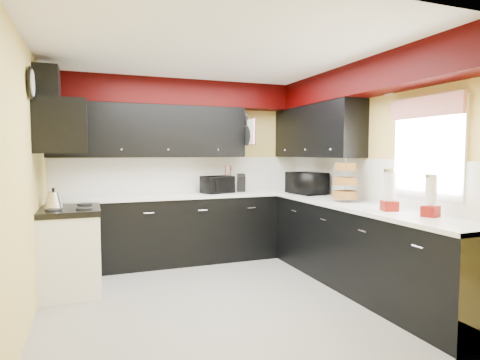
# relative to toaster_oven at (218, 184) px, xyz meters

# --- Properties ---
(ground) EXTENTS (3.60, 3.60, 0.00)m
(ground) POSITION_rel_toaster_oven_xyz_m (-0.41, -1.50, -1.06)
(ground) COLOR gray
(ground) RESTS_ON ground
(wall_back) EXTENTS (3.60, 0.06, 2.50)m
(wall_back) POSITION_rel_toaster_oven_xyz_m (-0.41, 0.30, 0.19)
(wall_back) COLOR #E0C666
(wall_back) RESTS_ON ground
(wall_right) EXTENTS (0.06, 3.60, 2.50)m
(wall_right) POSITION_rel_toaster_oven_xyz_m (1.39, -1.50, 0.19)
(wall_right) COLOR #E0C666
(wall_right) RESTS_ON ground
(wall_left) EXTENTS (0.06, 3.60, 2.50)m
(wall_left) POSITION_rel_toaster_oven_xyz_m (-2.21, -1.50, 0.19)
(wall_left) COLOR #E0C666
(wall_left) RESTS_ON ground
(ceiling) EXTENTS (3.60, 3.60, 0.06)m
(ceiling) POSITION_rel_toaster_oven_xyz_m (-0.41, -1.50, 1.44)
(ceiling) COLOR white
(ceiling) RESTS_ON wall_back
(cab_back) EXTENTS (3.60, 0.60, 0.90)m
(cab_back) POSITION_rel_toaster_oven_xyz_m (-0.41, -0.00, -0.61)
(cab_back) COLOR black
(cab_back) RESTS_ON ground
(cab_right) EXTENTS (0.60, 3.00, 0.90)m
(cab_right) POSITION_rel_toaster_oven_xyz_m (1.09, -1.80, -0.61)
(cab_right) COLOR black
(cab_right) RESTS_ON ground
(counter_back) EXTENTS (3.62, 0.64, 0.04)m
(counter_back) POSITION_rel_toaster_oven_xyz_m (-0.41, -0.00, -0.14)
(counter_back) COLOR white
(counter_back) RESTS_ON cab_back
(counter_right) EXTENTS (0.64, 3.02, 0.04)m
(counter_right) POSITION_rel_toaster_oven_xyz_m (1.09, -1.80, -0.14)
(counter_right) COLOR white
(counter_right) RESTS_ON cab_right
(splash_back) EXTENTS (3.60, 0.02, 0.50)m
(splash_back) POSITION_rel_toaster_oven_xyz_m (-0.41, 0.29, 0.13)
(splash_back) COLOR white
(splash_back) RESTS_ON counter_back
(splash_right) EXTENTS (0.02, 3.60, 0.50)m
(splash_right) POSITION_rel_toaster_oven_xyz_m (1.38, -1.50, 0.13)
(splash_right) COLOR white
(splash_right) RESTS_ON counter_right
(upper_back) EXTENTS (2.60, 0.35, 0.70)m
(upper_back) POSITION_rel_toaster_oven_xyz_m (-0.91, 0.12, 0.74)
(upper_back) COLOR black
(upper_back) RESTS_ON wall_back
(upper_right) EXTENTS (0.35, 1.80, 0.70)m
(upper_right) POSITION_rel_toaster_oven_xyz_m (1.22, -0.60, 0.74)
(upper_right) COLOR black
(upper_right) RESTS_ON wall_right
(soffit_back) EXTENTS (3.60, 0.36, 0.35)m
(soffit_back) POSITION_rel_toaster_oven_xyz_m (-0.41, 0.12, 1.26)
(soffit_back) COLOR black
(soffit_back) RESTS_ON wall_back
(soffit_right) EXTENTS (0.36, 3.24, 0.35)m
(soffit_right) POSITION_rel_toaster_oven_xyz_m (1.21, -1.68, 1.26)
(soffit_right) COLOR black
(soffit_right) RESTS_ON wall_right
(stove) EXTENTS (0.60, 0.75, 0.86)m
(stove) POSITION_rel_toaster_oven_xyz_m (-1.91, -0.75, -0.63)
(stove) COLOR white
(stove) RESTS_ON ground
(cooktop) EXTENTS (0.62, 0.77, 0.06)m
(cooktop) POSITION_rel_toaster_oven_xyz_m (-1.91, -0.75, -0.17)
(cooktop) COLOR black
(cooktop) RESTS_ON stove
(hood) EXTENTS (0.50, 0.78, 0.55)m
(hood) POSITION_rel_toaster_oven_xyz_m (-1.96, -0.75, 0.72)
(hood) COLOR black
(hood) RESTS_ON wall_left
(hood_duct) EXTENTS (0.24, 0.40, 0.40)m
(hood_duct) POSITION_rel_toaster_oven_xyz_m (-2.09, -0.75, 1.14)
(hood_duct) COLOR black
(hood_duct) RESTS_ON wall_left
(window) EXTENTS (0.03, 0.86, 0.96)m
(window) POSITION_rel_toaster_oven_xyz_m (1.38, -2.40, 0.49)
(window) COLOR white
(window) RESTS_ON wall_right
(valance) EXTENTS (0.04, 0.88, 0.20)m
(valance) POSITION_rel_toaster_oven_xyz_m (1.32, -2.40, 0.89)
(valance) COLOR red
(valance) RESTS_ON wall_right
(pan_top) EXTENTS (0.03, 0.22, 0.40)m
(pan_top) POSITION_rel_toaster_oven_xyz_m (0.41, 0.05, 0.94)
(pan_top) COLOR black
(pan_top) RESTS_ON upper_back
(pan_mid) EXTENTS (0.03, 0.28, 0.46)m
(pan_mid) POSITION_rel_toaster_oven_xyz_m (0.41, -0.08, 0.69)
(pan_mid) COLOR black
(pan_mid) RESTS_ON upper_back
(pan_low) EXTENTS (0.03, 0.24, 0.42)m
(pan_low) POSITION_rel_toaster_oven_xyz_m (0.41, 0.18, 0.66)
(pan_low) COLOR black
(pan_low) RESTS_ON upper_back
(cut_board) EXTENTS (0.03, 0.26, 0.35)m
(cut_board) POSITION_rel_toaster_oven_xyz_m (0.42, -0.20, 0.74)
(cut_board) COLOR white
(cut_board) RESTS_ON upper_back
(baskets) EXTENTS (0.27, 0.27, 0.50)m
(baskets) POSITION_rel_toaster_oven_xyz_m (1.11, -1.45, 0.12)
(baskets) COLOR brown
(baskets) RESTS_ON upper_right
(clock) EXTENTS (0.03, 0.30, 0.30)m
(clock) POSITION_rel_toaster_oven_xyz_m (-2.18, -1.25, 1.09)
(clock) COLOR black
(clock) RESTS_ON wall_left
(deco_plate) EXTENTS (0.03, 0.24, 0.24)m
(deco_plate) POSITION_rel_toaster_oven_xyz_m (1.36, -1.85, 1.19)
(deco_plate) COLOR white
(deco_plate) RESTS_ON wall_right
(toaster_oven) EXTENTS (0.49, 0.44, 0.24)m
(toaster_oven) POSITION_rel_toaster_oven_xyz_m (0.00, 0.00, 0.00)
(toaster_oven) COLOR black
(toaster_oven) RESTS_ON counter_back
(microwave) EXTENTS (0.44, 0.59, 0.30)m
(microwave) POSITION_rel_toaster_oven_xyz_m (1.12, -0.56, 0.03)
(microwave) COLOR black
(microwave) RESTS_ON counter_right
(utensil_crock) EXTENTS (0.17, 0.17, 0.16)m
(utensil_crock) POSITION_rel_toaster_oven_xyz_m (0.17, 0.05, -0.04)
(utensil_crock) COLOR silver
(utensil_crock) RESTS_ON counter_back
(knife_block) EXTENTS (0.15, 0.18, 0.25)m
(knife_block) POSITION_rel_toaster_oven_xyz_m (0.37, 0.04, 0.00)
(knife_block) COLOR black
(knife_block) RESTS_ON counter_back
(kettle) EXTENTS (0.21, 0.21, 0.17)m
(kettle) POSITION_rel_toaster_oven_xyz_m (-2.06, -0.68, -0.06)
(kettle) COLOR silver
(kettle) RESTS_ON cooktop
(dispenser_a) EXTENTS (0.18, 0.18, 0.39)m
(dispenser_a) POSITION_rel_toaster_oven_xyz_m (1.07, -2.25, 0.07)
(dispenser_a) COLOR #57000A
(dispenser_a) RESTS_ON counter_right
(dispenser_b) EXTENTS (0.16, 0.16, 0.34)m
(dispenser_b) POSITION_rel_toaster_oven_xyz_m (1.16, -2.67, 0.05)
(dispenser_b) COLOR #63000F
(dispenser_b) RESTS_ON counter_right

